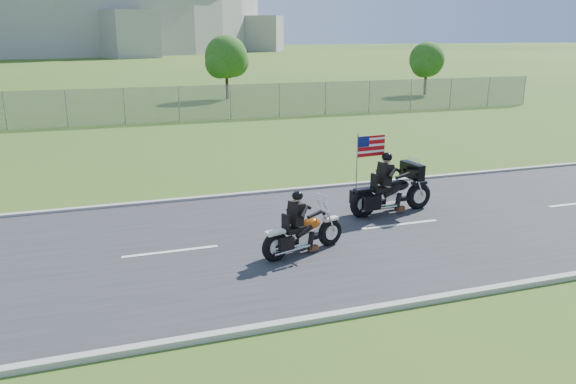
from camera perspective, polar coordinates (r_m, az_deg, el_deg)
name	(u,v)px	position (r m, az deg, el deg)	size (l,w,h in m)	color
ground	(254,243)	(13.71, -3.48, -5.23)	(420.00, 420.00, 0.00)	#254916
road	(254,243)	(13.70, -3.48, -5.15)	(120.00, 8.00, 0.04)	#28282B
curb_north	(220,197)	(17.43, -6.95, -0.47)	(120.00, 0.18, 0.12)	#9E9B93
curb_south	(314,319)	(10.18, 2.62, -12.81)	(120.00, 0.18, 0.12)	#9E9B93
fence	(66,108)	(32.65, -21.60, 7.91)	(60.00, 0.03, 2.00)	gray
tree_fence_near	(227,59)	(43.45, -6.25, 13.27)	(3.52, 3.28, 4.75)	#382316
tree_fence_far	(427,62)	(47.71, 13.93, 12.74)	(3.08, 2.87, 4.20)	#382316
motorcycle_lead	(302,234)	(12.88, 1.48, -4.29)	(2.23, 1.02, 1.55)	black
motorcycle_follow	(391,193)	(15.95, 10.46, -0.09)	(2.67, 0.94, 2.23)	black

